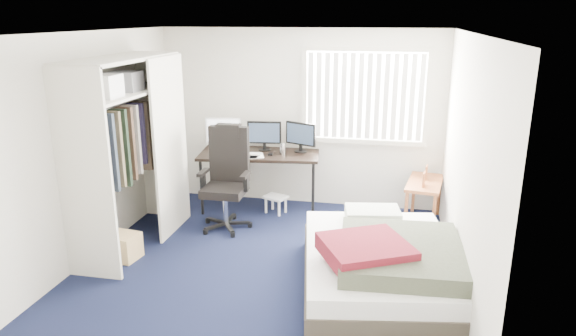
{
  "coord_description": "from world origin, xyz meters",
  "views": [
    {
      "loc": [
        1.28,
        -4.98,
        2.67
      ],
      "look_at": [
        0.17,
        0.4,
        1.02
      ],
      "focal_mm": 32.0,
      "sensor_mm": 36.0,
      "label": 1
    }
  ],
  "objects_px": {
    "desk": "(260,151)",
    "nightstand": "(424,186)",
    "bed": "(382,264)",
    "office_chair": "(227,189)"
  },
  "relations": [
    {
      "from": "desk",
      "to": "office_chair",
      "type": "distance_m",
      "value": 0.85
    },
    {
      "from": "desk",
      "to": "office_chair",
      "type": "xyz_separation_m",
      "value": [
        -0.25,
        -0.75,
        -0.32
      ]
    },
    {
      "from": "office_chair",
      "to": "bed",
      "type": "distance_m",
      "value": 2.41
    },
    {
      "from": "desk",
      "to": "nightstand",
      "type": "xyz_separation_m",
      "value": [
        2.26,
        -0.15,
        -0.32
      ]
    },
    {
      "from": "desk",
      "to": "nightstand",
      "type": "distance_m",
      "value": 2.29
    },
    {
      "from": "office_chair",
      "to": "nightstand",
      "type": "height_order",
      "value": "office_chair"
    },
    {
      "from": "bed",
      "to": "office_chair",
      "type": "bearing_deg",
      "value": 147.72
    },
    {
      "from": "office_chair",
      "to": "nightstand",
      "type": "xyz_separation_m",
      "value": [
        2.51,
        0.6,
        0.0
      ]
    },
    {
      "from": "desk",
      "to": "bed",
      "type": "bearing_deg",
      "value": -48.81
    },
    {
      "from": "bed",
      "to": "desk",
      "type": "bearing_deg",
      "value": 131.19
    }
  ]
}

